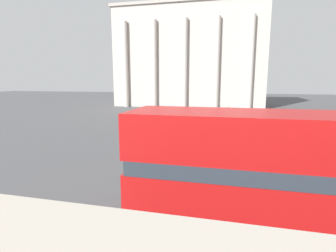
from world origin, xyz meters
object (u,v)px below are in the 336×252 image
plaza_building_left (191,58)px  car_white (301,127)px  pedestrian_yellow (267,119)px  pedestrian_white (228,111)px  traffic_light_near (157,133)px  pedestrian_red (244,116)px  double_decker_bus (311,173)px  pedestrian_blue (157,118)px

plaza_building_left → car_white: size_ratio=6.69×
plaza_building_left → pedestrian_yellow: 28.60m
pedestrian_white → traffic_light_near: bearing=-89.0°
plaza_building_left → pedestrian_red: (9.50, -23.53, -8.21)m
double_decker_bus → plaza_building_left: bearing=109.3°
traffic_light_near → pedestrian_yellow: (7.00, 16.58, -1.47)m
plaza_building_left → pedestrian_yellow: (11.78, -24.70, -8.29)m
pedestrian_white → plaza_building_left: bearing=121.6°
double_decker_bus → traffic_light_near: double_decker_bus is taller
plaza_building_left → traffic_light_near: (4.79, -41.29, -6.82)m
pedestrian_white → pedestrian_blue: 10.93m
pedestrian_red → plaza_building_left: bearing=131.1°
pedestrian_red → double_decker_bus: bearing=-68.3°
car_white → traffic_light_near: bearing=-62.8°
double_decker_bus → pedestrian_white: size_ratio=6.24×
pedestrian_yellow → pedestrian_red: (-2.28, 1.17, 0.08)m
traffic_light_near → pedestrian_white: 23.05m
double_decker_bus → pedestrian_red: (-0.97, 21.35, -1.19)m
pedestrian_yellow → plaza_building_left: bearing=-36.9°
pedestrian_white → pedestrian_blue: pedestrian_white is taller
car_white → pedestrian_blue: 13.81m
car_white → pedestrian_white: pedestrian_white is taller
traffic_light_near → pedestrian_blue: bearing=106.0°
plaza_building_left → traffic_light_near: plaza_building_left is taller
plaza_building_left → pedestrian_blue: plaza_building_left is taller
pedestrian_blue → pedestrian_red: bearing=51.2°
traffic_light_near → pedestrian_blue: 15.25m
traffic_light_near → pedestrian_white: (3.04, 22.80, -1.45)m
double_decker_bus → pedestrian_yellow: double_decker_bus is taller
pedestrian_yellow → pedestrian_red: pedestrian_red is taller
pedestrian_blue → pedestrian_red: size_ratio=0.91×
plaza_building_left → pedestrian_blue: size_ratio=16.94×
car_white → pedestrian_blue: (-13.79, 0.71, 0.25)m
double_decker_bus → traffic_light_near: bearing=153.9°
double_decker_bus → pedestrian_blue: double_decker_bus is taller
double_decker_bus → pedestrian_red: bearing=98.8°
pedestrian_white → pedestrian_red: (1.68, -5.05, 0.06)m
pedestrian_blue → traffic_light_near: bearing=-42.5°
pedestrian_white → pedestrian_red: 5.32m
double_decker_bus → pedestrian_blue: size_ratio=6.53×
pedestrian_white → double_decker_bus: bearing=-75.7°
pedestrian_red → pedestrian_yellow: bearing=-8.1°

